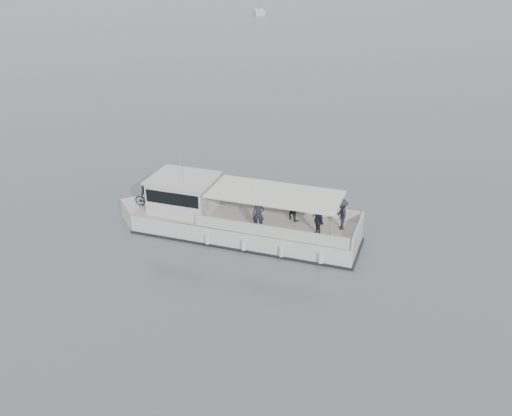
{
  "coord_description": "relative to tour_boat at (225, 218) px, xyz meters",
  "views": [
    {
      "loc": [
        -3.71,
        -22.78,
        13.74
      ],
      "look_at": [
        -3.43,
        2.49,
        1.6
      ],
      "focal_mm": 40.0,
      "sensor_mm": 36.0,
      "label": 1
    }
  ],
  "objects": [
    {
      "name": "tour_boat",
      "position": [
        0.0,
        0.0,
        0.0
      ],
      "size": [
        12.61,
        6.7,
        5.37
      ],
      "rotation": [
        0.0,
        0.0,
        -0.34
      ],
      "color": "silver",
      "rests_on": "ground"
    },
    {
      "name": "ground",
      "position": [
        4.99,
        -2.86,
        -0.88
      ],
      "size": [
        1400.0,
        1400.0,
        0.0
      ],
      "primitive_type": "plane",
      "color": "#535C61",
      "rests_on": "ground"
    }
  ]
}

